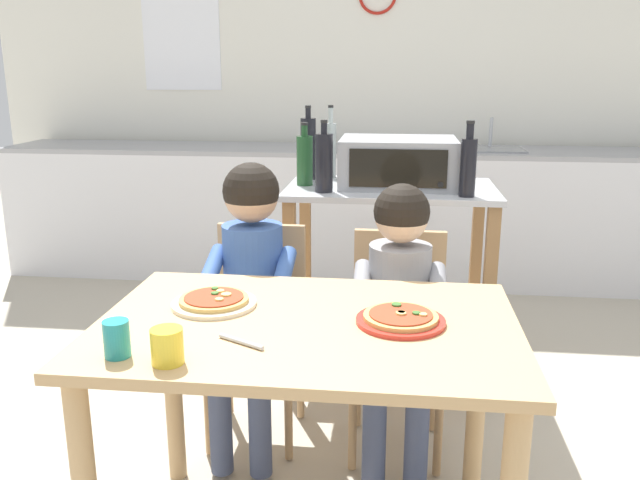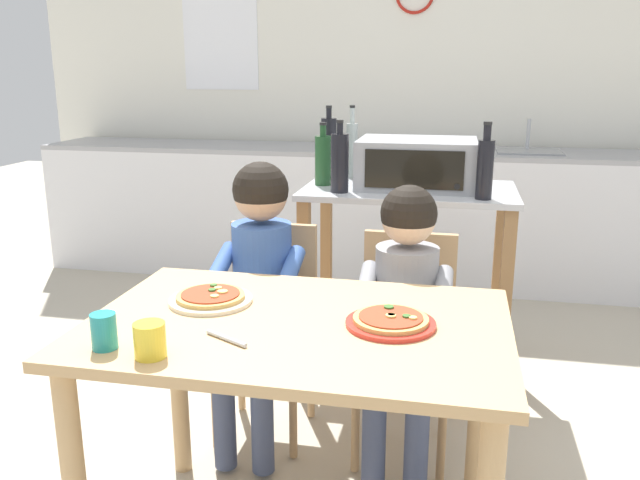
% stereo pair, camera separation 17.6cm
% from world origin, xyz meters
% --- Properties ---
extents(ground_plane, '(12.28, 12.28, 0.00)m').
position_xyz_m(ground_plane, '(0.00, 1.23, 0.00)').
color(ground_plane, '#B7AD99').
extents(back_wall_tiled, '(5.39, 0.14, 2.70)m').
position_xyz_m(back_wall_tiled, '(-0.00, 3.13, 1.35)').
color(back_wall_tiled, white).
rests_on(back_wall_tiled, ground).
extents(kitchen_counter, '(4.85, 0.60, 1.09)m').
position_xyz_m(kitchen_counter, '(0.00, 2.72, 0.44)').
color(kitchen_counter, silver).
rests_on(kitchen_counter, ground).
extents(kitchen_island_cart, '(0.90, 0.55, 0.91)m').
position_xyz_m(kitchen_island_cart, '(0.21, 1.17, 0.60)').
color(kitchen_island_cart, '#B7BABF').
rests_on(kitchen_island_cart, ground).
extents(toaster_oven, '(0.50, 0.38, 0.21)m').
position_xyz_m(toaster_oven, '(0.24, 1.20, 1.01)').
color(toaster_oven, '#999BA0').
rests_on(toaster_oven, kitchen_island_cart).
extents(bottle_slim_sauce, '(0.07, 0.07, 0.33)m').
position_xyz_m(bottle_slim_sauce, '(-0.17, 1.32, 1.05)').
color(bottle_slim_sauce, black).
rests_on(bottle_slim_sauce, kitchen_island_cart).
extents(bottle_tall_green_wine, '(0.07, 0.07, 0.30)m').
position_xyz_m(bottle_tall_green_wine, '(-0.07, 1.01, 1.03)').
color(bottle_tall_green_wine, black).
rests_on(bottle_tall_green_wine, kitchen_island_cart).
extents(bottle_brown_beer, '(0.07, 0.07, 0.27)m').
position_xyz_m(bottle_brown_beer, '(-0.17, 1.17, 1.02)').
color(bottle_brown_beer, '#1E4723').
rests_on(bottle_brown_beer, kitchen_island_cart).
extents(bottle_dark_olive_oil, '(0.05, 0.05, 0.33)m').
position_xyz_m(bottle_dark_olive_oil, '(-0.08, 1.39, 1.04)').
color(bottle_dark_olive_oil, '#ADB7B2').
rests_on(bottle_dark_olive_oil, kitchen_island_cart).
extents(bottle_squat_spirits, '(0.06, 0.06, 0.30)m').
position_xyz_m(bottle_squat_spirits, '(0.51, 0.98, 1.03)').
color(bottle_squat_spirits, black).
rests_on(bottle_squat_spirits, kitchen_island_cart).
extents(dining_table, '(1.14, 0.76, 0.74)m').
position_xyz_m(dining_table, '(0.00, 0.00, 0.62)').
color(dining_table, tan).
rests_on(dining_table, ground).
extents(dining_chair_left, '(0.36, 0.36, 0.81)m').
position_xyz_m(dining_chair_left, '(-0.28, 0.67, 0.48)').
color(dining_chair_left, tan).
rests_on(dining_chair_left, ground).
extents(dining_chair_right, '(0.36, 0.36, 0.81)m').
position_xyz_m(dining_chair_right, '(0.25, 0.63, 0.48)').
color(dining_chair_right, tan).
rests_on(dining_chair_right, ground).
extents(child_in_blue_striped_shirt, '(0.32, 0.42, 1.06)m').
position_xyz_m(child_in_blue_striped_shirt, '(-0.28, 0.56, 0.70)').
color(child_in_blue_striped_shirt, '#424C6B').
rests_on(child_in_blue_striped_shirt, ground).
extents(child_in_grey_shirt, '(0.32, 0.42, 1.00)m').
position_xyz_m(child_in_grey_shirt, '(0.25, 0.51, 0.66)').
color(child_in_grey_shirt, '#424C6B').
rests_on(child_in_grey_shirt, ground).
extents(pizza_plate_cream, '(0.24, 0.24, 0.03)m').
position_xyz_m(pizza_plate_cream, '(-0.28, 0.09, 0.75)').
color(pizza_plate_cream, beige).
rests_on(pizza_plate_cream, dining_table).
extents(pizza_plate_red_rimmed, '(0.24, 0.24, 0.03)m').
position_xyz_m(pizza_plate_red_rimmed, '(0.25, 0.02, 0.75)').
color(pizza_plate_red_rimmed, red).
rests_on(pizza_plate_red_rimmed, dining_table).
extents(drinking_cup_teal, '(0.06, 0.06, 0.09)m').
position_xyz_m(drinking_cup_teal, '(-0.42, -0.27, 0.79)').
color(drinking_cup_teal, teal).
rests_on(drinking_cup_teal, dining_table).
extents(drinking_cup_yellow, '(0.08, 0.08, 0.09)m').
position_xyz_m(drinking_cup_yellow, '(-0.29, -0.29, 0.78)').
color(drinking_cup_yellow, yellow).
rests_on(drinking_cup_yellow, dining_table).
extents(serving_spoon, '(0.13, 0.08, 0.01)m').
position_xyz_m(serving_spoon, '(-0.14, -0.17, 0.75)').
color(serving_spoon, '#B7BABF').
rests_on(serving_spoon, dining_table).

